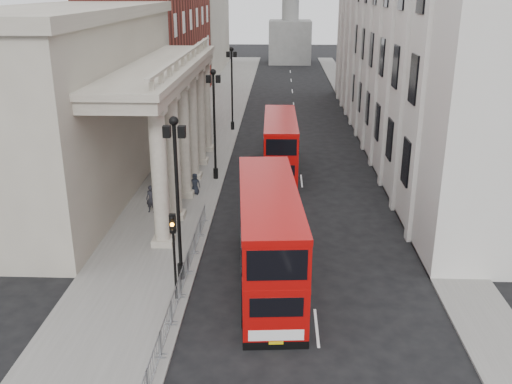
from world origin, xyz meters
The scene contains 18 objects.
ground centered at (0.00, 0.00, 0.00)m, with size 260.00×260.00×0.00m, color black.
sidewalk_west centered at (-3.00, 30.00, 0.06)m, with size 6.00×140.00×0.12m, color slate.
sidewalk_east centered at (13.50, 30.00, 0.06)m, with size 3.00×140.00×0.12m, color slate.
kerb centered at (-0.05, 30.00, 0.07)m, with size 0.20×140.00×0.14m, color slate.
portico_building centered at (-10.50, 18.00, 6.00)m, with size 9.00×28.00×12.00m, color gray.
brick_building centered at (-10.50, 48.00, 11.00)m, with size 9.00×32.00×22.00m, color maroon.
west_building_far centered at (-10.50, 80.00, 10.00)m, with size 9.00×30.00×20.00m, color gray.
east_building centered at (16.00, 32.00, 12.50)m, with size 8.00×55.00×25.00m, color silver.
lamp_post_south centered at (-0.60, 4.00, 4.91)m, with size 1.05×0.44×8.32m.
lamp_post_mid centered at (-0.60, 20.00, 4.91)m, with size 1.05×0.44×8.32m.
lamp_post_north centered at (-0.60, 36.00, 4.91)m, with size 1.05×0.44×8.32m.
traffic_light centered at (-0.50, 1.98, 3.11)m, with size 0.28×0.33×4.30m.
crowd_barriers centered at (-0.35, 2.23, 0.67)m, with size 0.50×18.75×1.10m.
bus_near centered at (3.80, 3.95, 2.57)m, with size 3.61×11.58×4.92m.
bus_far centered at (4.33, 22.01, 2.33)m, with size 2.65×10.35×4.45m.
pedestrian_a centered at (-4.03, 12.85, 1.03)m, with size 0.66×0.43×1.81m, color black.
pedestrian_b centered at (-3.65, 18.81, 1.08)m, with size 0.93×0.73×1.92m, color black.
pedestrian_c centered at (-1.68, 16.41, 0.88)m, with size 0.75×0.49×1.53m, color black.
Camera 1 is at (4.26, -21.48, 14.01)m, focal length 40.00 mm.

